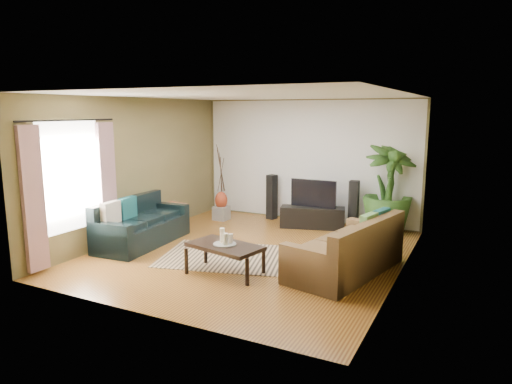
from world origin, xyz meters
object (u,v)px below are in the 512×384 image
Objects in this scene: potted_plant at (388,188)px; pedestal at (221,213)px; coffee_table at (225,259)px; tv_stand at (312,217)px; sofa_right at (345,245)px; sofa_left at (142,222)px; vase at (221,200)px; speaker_right at (354,205)px; speaker_left at (272,197)px; side_table at (171,217)px; television at (313,193)px.

potted_plant is 5.84× the size of pedestal.
pedestal is at bearing 133.90° from coffee_table.
coffee_table is 0.84× the size of tv_stand.
sofa_right reaches higher than coffee_table.
vase is at bearing -12.20° from sofa_left.
sofa_right is 2.67m from speaker_right.
pedestal is (-0.98, -0.61, -0.35)m from speaker_left.
side_table is at bearing -166.97° from tv_stand.
speaker_right is (-0.57, 2.60, 0.09)m from sofa_right.
speaker_right is (3.21, 2.83, 0.09)m from sofa_left.
speaker_left is at bearing -179.75° from potted_plant.
potted_plant is 3.69m from pedestal.
sofa_right reaches higher than side_table.
potted_plant is 3.39× the size of side_table.
pedestal is at bearing 66.58° from side_table.
sofa_right is 3.65m from speaker_left.
tv_stand is at bearing -161.22° from speaker_right.
tv_stand is at bearing 6.84° from pedestal.
coffee_table is 3.50m from pedestal.
potted_plant reaches higher than tv_stand.
pedestal is (-2.10, -0.27, -0.58)m from television.
television reaches higher than pedestal.
sofa_left is 1.09× the size of potted_plant.
coffee_table is at bearing -61.18° from speaker_left.
speaker_right is at bearing 4.22° from tv_stand.
speaker_left is at bearing 115.61° from coffee_table.
speaker_right reaches higher than speaker_left.
speaker_right is (1.91, -0.07, 0.00)m from speaker_left.
coffee_table is at bearing -110.00° from tv_stand.
potted_plant is at bearing -1.55° from tv_stand.
coffee_table reaches higher than pedestal.
tv_stand is (0.24, 3.22, -0.01)m from coffee_table.
television is 2.19m from pedestal.
potted_plant is at bearing 9.89° from vase.
potted_plant is 3.64m from vase.
sofa_left is at bearing -133.29° from television.
tv_stand is (-1.36, 2.32, -0.20)m from sofa_right.
tv_stand is at bearing 6.84° from vase.
side_table is (-2.36, 1.79, 0.04)m from coffee_table.
pedestal is (-2.10, -0.25, -0.07)m from tv_stand.
vase is (-1.85, 2.97, 0.22)m from coffee_table.
speaker_right is at bearing 26.78° from side_table.
potted_plant is at bearing 5.80° from speaker_right.
pedestal is at bearing -172.62° from television.
sofa_left is 6.34× the size of pedestal.
sofa_left is 3.68× the size of side_table.
sofa_left is 3.51m from tv_stand.
coffee_table is at bearing -37.17° from side_table.
television is 3.02m from side_table.
television is at bearing -47.59° from sofa_left.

